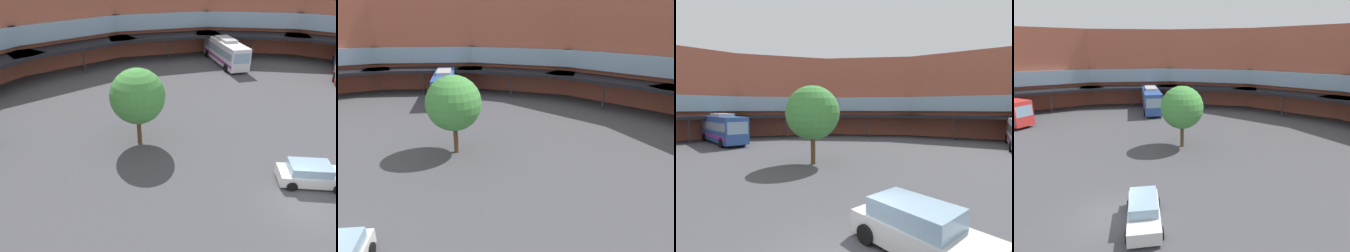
% 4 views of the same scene
% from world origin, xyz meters
% --- Properties ---
extents(station_building, '(83.45, 44.55, 12.97)m').
position_xyz_m(station_building, '(0.00, 23.80, 6.25)').
color(station_building, '#AD5942').
rests_on(station_building, ground).
extents(bus_1, '(8.88, 10.53, 3.82)m').
position_xyz_m(bus_1, '(-13.41, 25.59, 1.93)').
color(bus_1, '#2D519E').
rests_on(bus_1, ground).
extents(parked_car, '(4.01, 4.63, 1.53)m').
position_xyz_m(parked_car, '(2.35, 0.41, 0.74)').
color(parked_car, silver).
rests_on(parked_car, ground).
extents(plaza_tree, '(4.30, 4.30, 6.25)m').
position_xyz_m(plaza_tree, '(-1.38, 12.79, 4.09)').
color(plaza_tree, brown).
rests_on(plaza_tree, ground).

